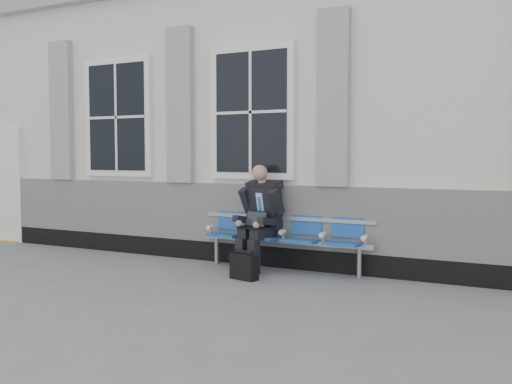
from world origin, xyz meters
The scene contains 5 objects.
ground centered at (0.00, 0.00, 0.00)m, with size 70.00×70.00×0.00m, color slate.
station_building centered at (-0.02, 3.47, 2.22)m, with size 14.40×4.40×4.49m.
bench centered at (0.93, 1.32, 0.55)m, with size 2.60×0.47×0.91m.
businessman centered at (0.61, 1.18, 0.80)m, with size 0.64×0.86×1.49m.
briefcase centered at (0.71, 0.52, 0.18)m, with size 0.40×0.24×0.39m.
Camera 1 is at (4.19, -5.99, 1.63)m, focal length 40.00 mm.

